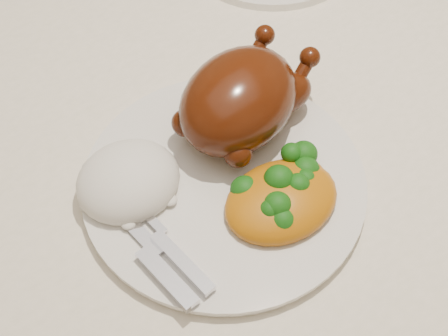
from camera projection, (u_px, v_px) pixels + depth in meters
floor at (226, 305)px, 1.37m from camera, size 4.00×4.00×0.00m
dining_table at (228, 102)px, 0.84m from camera, size 1.60×0.90×0.76m
tablecloth at (228, 63)px, 0.78m from camera, size 1.73×1.03×0.18m
dinner_plate at (224, 183)px, 0.63m from camera, size 0.34×0.34×0.01m
roast_chicken at (241, 98)px, 0.63m from camera, size 0.19×0.15×0.09m
rice_mound at (128, 181)px, 0.61m from camera, size 0.10×0.09×0.05m
mac_and_cheese at (283, 194)px, 0.60m from camera, size 0.12×0.10×0.05m
cutlery at (159, 250)px, 0.57m from camera, size 0.05×0.18×0.01m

